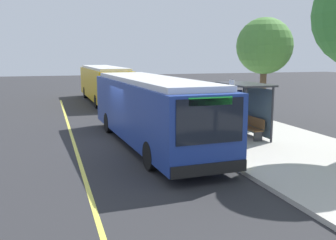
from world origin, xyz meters
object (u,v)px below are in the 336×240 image
Objects in this scene: route_sign_post at (232,105)px; waiting_bench at (252,127)px; transit_bus_main at (151,109)px; transit_bus_second at (104,83)px; pedestrian_commuter at (217,114)px.

waiting_bench is at bearing 131.57° from route_sign_post.
transit_bus_main and transit_bus_second have the same top height.
waiting_bench is at bearing 38.97° from pedestrian_commuter.
pedestrian_commuter is (-3.03, 0.77, -0.84)m from route_sign_post.
waiting_bench is (16.96, 4.32, -0.99)m from transit_bus_second.
transit_bus_second is at bearing -172.52° from route_sign_post.
pedestrian_commuter is (15.60, 3.22, -0.50)m from transit_bus_second.
route_sign_post is at bearing 50.69° from transit_bus_main.
transit_bus_main is 6.87× the size of pedestrian_commuter.
route_sign_post is at bearing 7.48° from transit_bus_second.
pedestrian_commuter is at bearing 102.88° from transit_bus_main.
route_sign_post is at bearing -14.26° from pedestrian_commuter.
pedestrian_commuter is at bearing 165.74° from route_sign_post.
transit_bus_main is at bearing -77.12° from pedestrian_commuter.
transit_bus_main and route_sign_post have the same top height.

